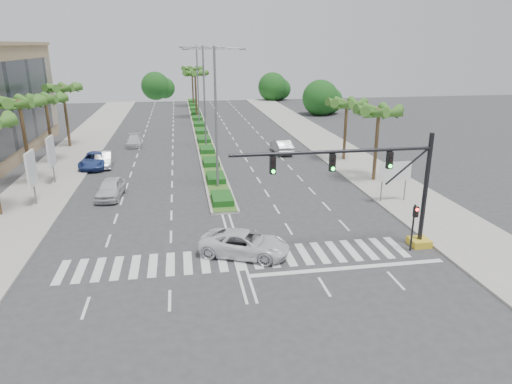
# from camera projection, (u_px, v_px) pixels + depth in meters

# --- Properties ---
(ground) EXTENTS (160.00, 160.00, 0.00)m
(ground) POSITION_uv_depth(u_px,v_px,m) (239.00, 259.00, 27.03)
(ground) COLOR #333335
(ground) RESTS_ON ground
(footpath_right) EXTENTS (6.00, 120.00, 0.15)m
(footpath_right) POSITION_uv_depth(u_px,v_px,m) (356.00, 164.00, 48.18)
(footpath_right) COLOR gray
(footpath_right) RESTS_ON ground
(footpath_left) EXTENTS (6.00, 120.00, 0.15)m
(footpath_left) POSITION_uv_depth(u_px,v_px,m) (53.00, 177.00, 43.35)
(footpath_left) COLOR gray
(footpath_left) RESTS_ON ground
(median) EXTENTS (2.20, 75.00, 0.20)m
(median) POSITION_uv_depth(u_px,v_px,m) (200.00, 127.00, 69.20)
(median) COLOR gray
(median) RESTS_ON ground
(median_grass) EXTENTS (1.80, 75.00, 0.04)m
(median_grass) POSITION_uv_depth(u_px,v_px,m) (200.00, 127.00, 69.16)
(median_grass) COLOR #2A551D
(median_grass) RESTS_ON median
(signal_gantry) EXTENTS (12.60, 1.20, 7.20)m
(signal_gantry) POSITION_uv_depth(u_px,v_px,m) (391.00, 195.00, 27.44)
(signal_gantry) COLOR gold
(signal_gantry) RESTS_ON ground
(pedestrian_signal) EXTENTS (0.28, 0.36, 3.00)m
(pedestrian_signal) POSITION_uv_depth(u_px,v_px,m) (414.00, 220.00, 27.45)
(pedestrian_signal) COLOR black
(pedestrian_signal) RESTS_ON ground
(direction_sign) EXTENTS (2.70, 0.11, 3.40)m
(direction_sign) POSITION_uv_depth(u_px,v_px,m) (395.00, 173.00, 35.91)
(direction_sign) COLOR slate
(direction_sign) RESTS_ON ground
(billboard_near) EXTENTS (0.18, 2.10, 4.35)m
(billboard_near) POSITION_uv_depth(u_px,v_px,m) (31.00, 169.00, 35.07)
(billboard_near) COLOR slate
(billboard_near) RESTS_ON ground
(billboard_far) EXTENTS (0.18, 2.10, 4.35)m
(billboard_far) POSITION_uv_depth(u_px,v_px,m) (51.00, 152.00, 40.69)
(billboard_far) COLOR slate
(billboard_far) RESTS_ON ground
(palm_left_mid) EXTENTS (4.57, 4.68, 7.95)m
(palm_left_mid) POSITION_uv_depth(u_px,v_px,m) (20.00, 106.00, 39.10)
(palm_left_mid) COLOR brown
(palm_left_mid) RESTS_ON ground
(palm_left_far) EXTENTS (4.57, 4.68, 7.35)m
(palm_left_far) POSITION_uv_depth(u_px,v_px,m) (46.00, 102.00, 46.78)
(palm_left_far) COLOR brown
(palm_left_far) RESTS_ON ground
(palm_left_end) EXTENTS (4.57, 4.68, 7.75)m
(palm_left_end) POSITION_uv_depth(u_px,v_px,m) (63.00, 91.00, 54.16)
(palm_left_end) COLOR brown
(palm_left_end) RESTS_ON ground
(palm_right_near) EXTENTS (4.57, 4.68, 7.05)m
(palm_right_near) POSITION_uv_depth(u_px,v_px,m) (379.00, 114.00, 40.55)
(palm_right_near) COLOR brown
(palm_right_near) RESTS_ON ground
(palm_right_far) EXTENTS (4.57, 4.68, 6.75)m
(palm_right_far) POSITION_uv_depth(u_px,v_px,m) (347.00, 106.00, 48.14)
(palm_right_far) COLOR brown
(palm_right_far) RESTS_ON ground
(palm_median_a) EXTENTS (4.57, 4.68, 8.05)m
(palm_median_a) POSITION_uv_depth(u_px,v_px,m) (195.00, 75.00, 76.39)
(palm_median_a) COLOR brown
(palm_median_a) RESTS_ON ground
(palm_median_b) EXTENTS (4.57, 4.68, 8.05)m
(palm_median_b) POSITION_uv_depth(u_px,v_px,m) (192.00, 70.00, 90.45)
(palm_median_b) COLOR brown
(palm_median_b) RESTS_ON ground
(streetlight_near) EXTENTS (5.10, 0.25, 12.00)m
(streetlight_near) POSITION_uv_depth(u_px,v_px,m) (216.00, 111.00, 38.06)
(streetlight_near) COLOR slate
(streetlight_near) RESTS_ON ground
(streetlight_mid) EXTENTS (5.10, 0.25, 12.00)m
(streetlight_mid) POSITION_uv_depth(u_px,v_px,m) (204.00, 92.00, 53.06)
(streetlight_mid) COLOR slate
(streetlight_mid) RESTS_ON ground
(streetlight_far) EXTENTS (5.10, 0.25, 12.00)m
(streetlight_far) POSITION_uv_depth(u_px,v_px,m) (198.00, 82.00, 68.06)
(streetlight_far) COLOR slate
(streetlight_far) RESTS_ON ground
(car_parked_a) EXTENTS (2.31, 4.81, 1.59)m
(car_parked_a) POSITION_uv_depth(u_px,v_px,m) (111.00, 188.00, 37.63)
(car_parked_a) COLOR silver
(car_parked_a) RESTS_ON ground
(car_parked_b) EXTENTS (1.87, 4.71, 1.53)m
(car_parked_b) POSITION_uv_depth(u_px,v_px,m) (104.00, 159.00, 47.27)
(car_parked_b) COLOR #BABABF
(car_parked_b) RESTS_ON ground
(car_parked_c) EXTENTS (2.79, 5.66, 1.54)m
(car_parked_c) POSITION_uv_depth(u_px,v_px,m) (95.00, 160.00, 46.91)
(car_parked_c) COLOR navy
(car_parked_c) RESTS_ON ground
(car_parked_d) EXTENTS (2.00, 4.53, 1.30)m
(car_parked_d) POSITION_uv_depth(u_px,v_px,m) (134.00, 141.00, 56.96)
(car_parked_d) COLOR silver
(car_parked_d) RESTS_ON ground
(car_crossing) EXTENTS (5.95, 4.49, 1.50)m
(car_crossing) POSITION_uv_depth(u_px,v_px,m) (245.00, 244.00, 27.32)
(car_crossing) COLOR white
(car_crossing) RESTS_ON ground
(car_right) EXTENTS (1.85, 4.91, 1.60)m
(car_right) POSITION_uv_depth(u_px,v_px,m) (282.00, 146.00, 53.06)
(car_right) COLOR #B2B2B7
(car_right) RESTS_ON ground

